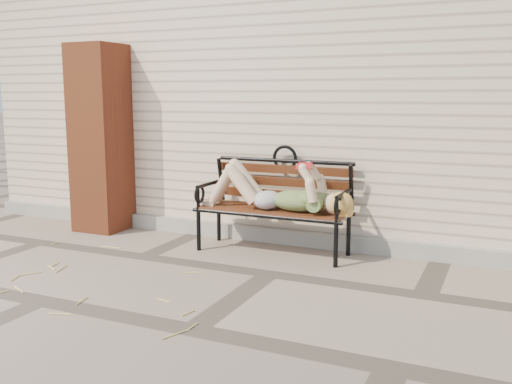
% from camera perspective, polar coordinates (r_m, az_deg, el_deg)
% --- Properties ---
extents(ground, '(80.00, 80.00, 0.00)m').
position_cam_1_polar(ground, '(4.77, 1.35, -8.20)').
color(ground, gray).
rests_on(ground, ground).
extents(house_wall, '(8.00, 4.00, 3.00)m').
position_cam_1_polar(house_wall, '(7.40, 10.60, 9.77)').
color(house_wall, beige).
rests_on(house_wall, ground).
extents(foundation_strip, '(8.00, 0.10, 0.15)m').
position_cam_1_polar(foundation_strip, '(5.62, 5.21, -4.68)').
color(foundation_strip, '#9F9C90').
rests_on(foundation_strip, ground).
extents(brick_pillar, '(0.50, 0.50, 2.00)m').
position_cam_1_polar(brick_pillar, '(6.41, -15.26, 5.17)').
color(brick_pillar, brown).
rests_on(brick_pillar, ground).
extents(garden_bench, '(1.53, 0.61, 0.99)m').
position_cam_1_polar(garden_bench, '(5.36, 2.06, -0.09)').
color(garden_bench, black).
rests_on(garden_bench, ground).
extents(reading_woman, '(1.44, 0.33, 0.45)m').
position_cam_1_polar(reading_woman, '(5.24, 1.68, 0.05)').
color(reading_woman, '#0B444D').
rests_on(reading_woman, ground).
extents(straw_scatter, '(3.03, 1.76, 0.01)m').
position_cam_1_polar(straw_scatter, '(4.84, -13.79, -8.16)').
color(straw_scatter, '#DDCB6C').
rests_on(straw_scatter, ground).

